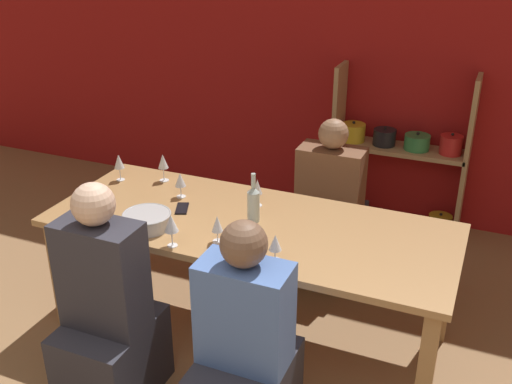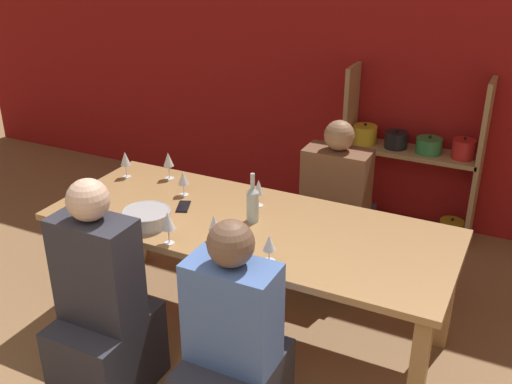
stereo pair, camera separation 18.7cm
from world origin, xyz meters
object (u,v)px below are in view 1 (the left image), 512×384
Objects in this scene: wine_glass_red_a at (275,244)px; wine_glass_empty_b at (119,162)px; wine_glass_red_d at (257,188)px; wine_glass_red_b at (180,181)px; dining_table at (249,235)px; wine_glass_red_c at (163,162)px; person_far_a at (329,219)px; shelf_unit at (396,166)px; wine_bottle_green at (253,203)px; wine_glass_empty_a at (217,224)px; person_near_a at (245,367)px; cell_phone at (182,208)px; mixing_bowl at (147,220)px; person_near_b at (108,324)px; wine_glass_white_a at (171,224)px.

wine_glass_red_a is 0.82× the size of wine_glass_empty_b.
wine_glass_red_b is at bearing -171.75° from wine_glass_red_d.
dining_table is 0.86m from wine_glass_red_c.
wine_glass_red_a is 0.80× the size of wine_glass_red_c.
wine_glass_red_a is at bearing 92.72° from person_far_a.
shelf_unit is 0.56× the size of dining_table.
wine_glass_red_c is at bearing 147.76° from wine_glass_red_a.
person_far_a reaches higher than wine_bottle_green.
wine_glass_red_b is (-1.07, -1.65, 0.36)m from shelf_unit.
shelf_unit reaches higher than wine_glass_red_a.
wine_glass_red_c reaches higher than wine_glass_empty_b.
wine_glass_empty_a is (-0.60, -2.08, 0.35)m from shelf_unit.
person_near_a is (1.37, -1.02, -0.46)m from wine_glass_empty_b.
wine_glass_empty_a is at bearing -106.10° from shelf_unit.
wine_glass_red_b is (-0.54, 0.15, 0.20)m from dining_table.
person_far_a is at bearing 52.31° from cell_phone.
person_near_a is (0.86, -0.95, -0.44)m from wine_glass_red_b.
mixing_bowl is 0.24× the size of person_far_a.
wine_glass_red_b is at bearing 94.67° from person_near_b.
cell_phone is at bearing -150.90° from wine_glass_red_d.
person_near_b is at bearing 179.39° from person_near_a.
cell_phone is (0.32, -0.33, -0.13)m from wine_glass_red_c.
wine_glass_red_d is at bearing 70.05° from wine_glass_white_a.
cell_phone is at bearing -176.43° from wine_bottle_green.
wine_glass_red_c is at bearing 123.72° from wine_glass_white_a.
shelf_unit is 8.79× the size of wine_glass_red_a.
wine_glass_red_b is 0.51m from wine_glass_empty_b.
wine_glass_white_a is at bearing 68.51° from person_far_a.
wine_glass_red_c is 0.74m from wine_glass_red_d.
wine_glass_white_a is at bearing -146.08° from wine_glass_empty_a.
person_near_a is at bearing -47.75° from wine_glass_red_b.
wine_glass_empty_a is at bearing -103.58° from dining_table.
wine_glass_red_d is 1.05× the size of cell_phone.
person_near_a is (0.60, -0.38, -0.46)m from wine_glass_white_a.
wine_glass_empty_b reaches higher than dining_table.
person_far_a reaches higher than mixing_bowl.
wine_glass_empty_b is (-1.06, 0.20, 0.02)m from wine_bottle_green.
wine_bottle_green is at bearing -21.15° from wine_glass_red_c.
wine_glass_empty_b is 0.15× the size of person_near_b.
wine_glass_red_b reaches higher than mixing_bowl.
shelf_unit is at bearing 61.59° from cell_phone.
person_far_a reaches higher than wine_glass_empty_a.
dining_table is at bearing -15.28° from wine_glass_red_b.
wine_glass_red_d is 0.86m from person_far_a.
person_near_b is at bearing -85.33° from wine_glass_red_b.
wine_glass_red_c is at bearing 28.67° from person_far_a.
wine_glass_empty_a is at bearing -27.10° from wine_glass_empty_b.
person_near_a is (0.03, -0.46, -0.43)m from wine_glass_red_a.
person_near_a is at bearing -0.61° from person_near_b.
wine_glass_red_b is 0.13× the size of person_near_b.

